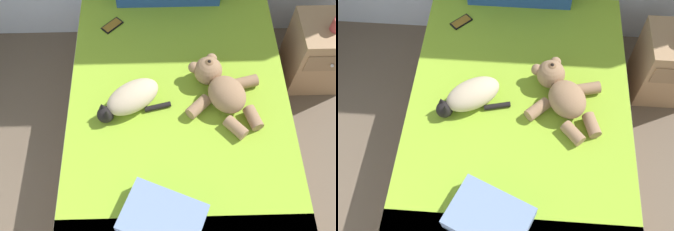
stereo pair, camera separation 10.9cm
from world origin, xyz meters
The scene contains 6 objects.
bed centered at (1.87, 3.36, 0.24)m, with size 1.40×1.99×0.48m.
cat centered at (1.57, 3.38, 0.55)m, with size 0.44×0.35×0.15m.
teddy_bear centered at (2.12, 3.43, 0.56)m, with size 0.46×0.57×0.19m.
cell_phone centered at (1.43, 4.03, 0.49)m, with size 0.16×0.16×0.01m.
throw_pillow centered at (1.75, 2.67, 0.54)m, with size 0.40×0.28×0.11m, color #728CB7.
nightstand centered at (2.92, 3.93, 0.27)m, with size 0.42×0.42×0.55m.
Camera 1 is at (1.77, 2.14, 2.47)m, focal length 41.09 mm.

